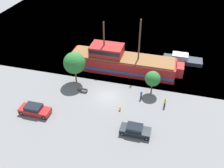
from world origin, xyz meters
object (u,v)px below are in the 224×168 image
parked_car_curb_front (135,130)px  pedestrian_walking_far (141,95)px  parked_car_curb_mid (35,110)px  bench_promenade_east (83,90)px  moored_boat_dockside (182,59)px  pirate_ship (121,62)px  pedestrian_walking_near (165,103)px  fire_hydrant (120,108)px

parked_car_curb_front → pedestrian_walking_far: size_ratio=2.63×
parked_car_curb_mid → bench_promenade_east: parked_car_curb_mid is taller
moored_boat_dockside → bench_promenade_east: size_ratio=4.73×
pirate_ship → parked_car_curb_front: 16.29m
parked_car_curb_mid → moored_boat_dockside: bearing=45.3°
pedestrian_walking_far → pedestrian_walking_near: bearing=-14.1°
parked_car_curb_front → pedestrian_walking_near: bearing=62.8°
parked_car_curb_mid → pedestrian_walking_far: 16.72m
moored_boat_dockside → pedestrian_walking_far: bearing=-113.7°
moored_boat_dockside → pedestrian_walking_far: (-5.95, -13.54, 0.18)m
pirate_ship → moored_boat_dockside: pirate_ship is taller
parked_car_curb_mid → bench_promenade_east: size_ratio=2.93×
parked_car_curb_mid → fire_hydrant: (12.27, 4.02, -0.36)m
pirate_ship → fire_hydrant: 11.46m
pirate_ship → moored_boat_dockside: 12.66m
pirate_ship → parked_car_curb_front: pirate_ship is taller
parked_car_curb_front → pedestrian_walking_far: bearing=93.3°
moored_boat_dockside → pedestrian_walking_far: 14.79m
fire_hydrant → pedestrian_walking_far: pedestrian_walking_far is taller
moored_boat_dockside → pedestrian_walking_near: pedestrian_walking_near is taller
moored_boat_dockside → pedestrian_walking_near: 14.67m
parked_car_curb_front → parked_car_curb_mid: parked_car_curb_mid is taller
moored_boat_dockside → pedestrian_walking_near: (-2.06, -14.52, 0.24)m
moored_boat_dockside → parked_car_curb_front: (-5.50, -21.21, 0.08)m
bench_promenade_east → pedestrian_walking_far: (9.83, 0.61, 0.37)m
moored_boat_dockside → fire_hydrant: moored_boat_dockside is taller
pedestrian_walking_near → bench_promenade_east: bearing=178.5°
parked_car_curb_mid → fire_hydrant: bearing=18.1°
parked_car_curb_front → bench_promenade_east: size_ratio=2.62×
pirate_ship → moored_boat_dockside: size_ratio=2.77×
parked_car_curb_mid → pedestrian_walking_far: bearing=26.8°
fire_hydrant → parked_car_curb_mid: bearing=-161.9°
pedestrian_walking_far → parked_car_curb_front: bearing=-86.7°
parked_car_curb_mid → pedestrian_walking_near: pedestrian_walking_near is taller
moored_boat_dockside → parked_car_curb_mid: moored_boat_dockside is taller
pirate_ship → parked_car_curb_front: (5.61, -15.26, -1.09)m
pirate_ship → pedestrian_walking_near: (9.04, -8.56, -0.93)m
pirate_ship → fire_hydrant: pirate_ship is taller
pirate_ship → fire_hydrant: size_ratio=27.55×
fire_hydrant → bench_promenade_east: 7.73m
moored_boat_dockside → bench_promenade_east: (-15.77, -14.15, -0.20)m
pirate_ship → bench_promenade_east: bearing=-119.7°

